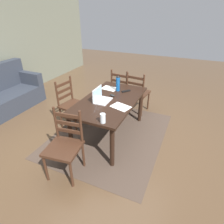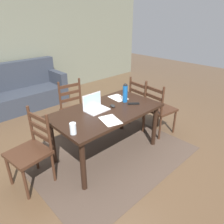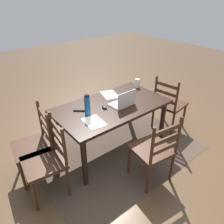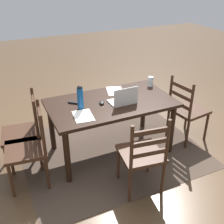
{
  "view_description": "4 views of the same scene",
  "coord_description": "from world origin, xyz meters",
  "px_view_note": "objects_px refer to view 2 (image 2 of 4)",
  "views": [
    {
      "loc": [
        -2.63,
        -1.22,
        2.1
      ],
      "look_at": [
        0.09,
        -0.0,
        0.44
      ],
      "focal_mm": 30.03,
      "sensor_mm": 36.0,
      "label": 1
    },
    {
      "loc": [
        -1.8,
        -2.0,
        1.97
      ],
      "look_at": [
        0.15,
        0.04,
        0.64
      ],
      "focal_mm": 33.5,
      "sensor_mm": 36.0,
      "label": 2
    },
    {
      "loc": [
        1.66,
        2.06,
        2.15
      ],
      "look_at": [
        0.02,
        0.04,
        0.65
      ],
      "focal_mm": 34.9,
      "sensor_mm": 36.0,
      "label": 3
    },
    {
      "loc": [
        1.29,
        2.83,
        2.25
      ],
      "look_at": [
        0.02,
        0.08,
        0.63
      ],
      "focal_mm": 44.45,
      "sensor_mm": 36.0,
      "label": 4
    }
  ],
  "objects_px": {
    "chair_right_far": "(143,103)",
    "computer_mouse": "(113,106)",
    "chair_far_head": "(75,110)",
    "tv_remote": "(134,104)",
    "laptop": "(95,106)",
    "chair_right_near": "(159,109)",
    "drinking_glass": "(73,129)",
    "couch": "(23,91)",
    "water_bottle": "(125,92)",
    "dining_table": "(107,116)",
    "chair_left_far": "(31,151)"
  },
  "relations": [
    {
      "from": "laptop",
      "to": "chair_left_far",
      "type": "bearing_deg",
      "value": 176.01
    },
    {
      "from": "chair_far_head",
      "to": "laptop",
      "type": "relative_size",
      "value": 2.94
    },
    {
      "from": "chair_left_far",
      "to": "couch",
      "type": "xyz_separation_m",
      "value": [
        0.91,
        2.47,
        -0.11
      ]
    },
    {
      "from": "chair_right_near",
      "to": "drinking_glass",
      "type": "bearing_deg",
      "value": -178.25
    },
    {
      "from": "laptop",
      "to": "computer_mouse",
      "type": "relative_size",
      "value": 3.24
    },
    {
      "from": "chair_far_head",
      "to": "chair_left_far",
      "type": "bearing_deg",
      "value": -149.73
    },
    {
      "from": "computer_mouse",
      "to": "water_bottle",
      "type": "bearing_deg",
      "value": 17.97
    },
    {
      "from": "water_bottle",
      "to": "computer_mouse",
      "type": "bearing_deg",
      "value": -177.98
    },
    {
      "from": "chair_right_far",
      "to": "computer_mouse",
      "type": "height_order",
      "value": "chair_right_far"
    },
    {
      "from": "chair_left_far",
      "to": "tv_remote",
      "type": "xyz_separation_m",
      "value": [
        1.5,
        -0.32,
        0.28
      ]
    },
    {
      "from": "dining_table",
      "to": "chair_far_head",
      "type": "height_order",
      "value": "chair_far_head"
    },
    {
      "from": "laptop",
      "to": "tv_remote",
      "type": "distance_m",
      "value": 0.6
    },
    {
      "from": "couch",
      "to": "drinking_glass",
      "type": "relative_size",
      "value": 13.3
    },
    {
      "from": "chair_right_far",
      "to": "chair_right_near",
      "type": "relative_size",
      "value": 1.0
    },
    {
      "from": "chair_left_far",
      "to": "chair_right_near",
      "type": "xyz_separation_m",
      "value": [
        2.15,
        -0.35,
        0.0
      ]
    },
    {
      "from": "laptop",
      "to": "tv_remote",
      "type": "bearing_deg",
      "value": -24.81
    },
    {
      "from": "chair_right_far",
      "to": "water_bottle",
      "type": "bearing_deg",
      "value": -166.44
    },
    {
      "from": "chair_far_head",
      "to": "water_bottle",
      "type": "xyz_separation_m",
      "value": [
        0.4,
        -0.79,
        0.42
      ]
    },
    {
      "from": "chair_right_far",
      "to": "chair_far_head",
      "type": "height_order",
      "value": "same"
    },
    {
      "from": "drinking_glass",
      "to": "tv_remote",
      "type": "xyz_separation_m",
      "value": [
        1.14,
        0.09,
        -0.06
      ]
    },
    {
      "from": "couch",
      "to": "computer_mouse",
      "type": "bearing_deg",
      "value": -83.64
    },
    {
      "from": "chair_right_far",
      "to": "water_bottle",
      "type": "height_order",
      "value": "water_bottle"
    },
    {
      "from": "chair_right_far",
      "to": "water_bottle",
      "type": "xyz_separation_m",
      "value": [
        -0.67,
        -0.16,
        0.42
      ]
    },
    {
      "from": "chair_left_far",
      "to": "laptop",
      "type": "height_order",
      "value": "laptop"
    },
    {
      "from": "dining_table",
      "to": "water_bottle",
      "type": "xyz_separation_m",
      "value": [
        0.4,
        0.02,
        0.24
      ]
    },
    {
      "from": "chair_right_near",
      "to": "computer_mouse",
      "type": "xyz_separation_m",
      "value": [
        -0.94,
        0.18,
        0.29
      ]
    },
    {
      "from": "drinking_glass",
      "to": "laptop",
      "type": "bearing_deg",
      "value": 29.84
    },
    {
      "from": "chair_far_head",
      "to": "drinking_glass",
      "type": "bearing_deg",
      "value": -124.62
    },
    {
      "from": "drinking_glass",
      "to": "water_bottle",
      "type": "bearing_deg",
      "value": 12.4
    },
    {
      "from": "laptop",
      "to": "tv_remote",
      "type": "xyz_separation_m",
      "value": [
        0.54,
        -0.25,
        -0.05
      ]
    },
    {
      "from": "drinking_glass",
      "to": "couch",
      "type": "bearing_deg",
      "value": 79.26
    },
    {
      "from": "dining_table",
      "to": "tv_remote",
      "type": "height_order",
      "value": "tv_remote"
    },
    {
      "from": "tv_remote",
      "to": "couch",
      "type": "bearing_deg",
      "value": 51.94
    },
    {
      "from": "chair_far_head",
      "to": "tv_remote",
      "type": "xyz_separation_m",
      "value": [
        0.42,
        -0.95,
        0.28
      ]
    },
    {
      "from": "chair_right_near",
      "to": "water_bottle",
      "type": "xyz_separation_m",
      "value": [
        -0.67,
        0.19,
        0.42
      ]
    },
    {
      "from": "chair_left_far",
      "to": "couch",
      "type": "relative_size",
      "value": 0.53
    },
    {
      "from": "chair_left_far",
      "to": "laptop",
      "type": "bearing_deg",
      "value": -3.99
    },
    {
      "from": "chair_left_far",
      "to": "couch",
      "type": "bearing_deg",
      "value": 69.81
    },
    {
      "from": "water_bottle",
      "to": "dining_table",
      "type": "bearing_deg",
      "value": -177.24
    },
    {
      "from": "couch",
      "to": "chair_right_far",
      "type": "bearing_deg",
      "value": -63.44
    },
    {
      "from": "chair_right_near",
      "to": "computer_mouse",
      "type": "bearing_deg",
      "value": 169.14
    },
    {
      "from": "dining_table",
      "to": "water_bottle",
      "type": "distance_m",
      "value": 0.47
    },
    {
      "from": "drinking_glass",
      "to": "chair_right_near",
      "type": "bearing_deg",
      "value": 1.75
    },
    {
      "from": "chair_right_near",
      "to": "drinking_glass",
      "type": "distance_m",
      "value": 1.82
    },
    {
      "from": "dining_table",
      "to": "water_bottle",
      "type": "relative_size",
      "value": 5.34
    },
    {
      "from": "dining_table",
      "to": "chair_far_head",
      "type": "xyz_separation_m",
      "value": [
        0.01,
        0.81,
        -0.18
      ]
    },
    {
      "from": "couch",
      "to": "laptop",
      "type": "distance_m",
      "value": 2.58
    },
    {
      "from": "computer_mouse",
      "to": "tv_remote",
      "type": "distance_m",
      "value": 0.33
    },
    {
      "from": "computer_mouse",
      "to": "drinking_glass",
      "type": "bearing_deg",
      "value": -148.44
    },
    {
      "from": "chair_right_far",
      "to": "laptop",
      "type": "xyz_separation_m",
      "value": [
        -1.19,
        -0.07,
        0.33
      ]
    }
  ]
}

